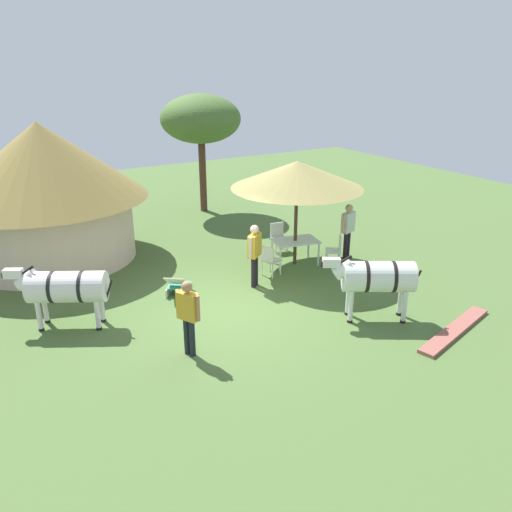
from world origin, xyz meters
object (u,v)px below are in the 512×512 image
Objects in this scene: patio_dining_table at (295,243)px; patio_chair_west_end at (269,259)px; shade_umbrella at (297,175)px; zebra_nearest_camera at (376,277)px; guest_behind_table at (348,226)px; striped_lounge_chair at (178,286)px; patio_chair_east_end at (336,249)px; thatched_hut at (45,186)px; guest_beside_umbrella at (255,250)px; acacia_tree_right_background at (201,119)px; zebra_by_umbrella at (65,287)px; patio_chair_near_lawn at (278,235)px; standing_watcher at (188,311)px.

patio_dining_table is 1.62× the size of patio_chair_west_end.
zebra_nearest_camera is at bearing -95.97° from shade_umbrella.
striped_lounge_chair is at bearing 159.97° from guest_behind_table.
striped_lounge_chair is 4.96m from zebra_nearest_camera.
guest_behind_table reaches higher than patio_chair_west_end.
patio_chair_east_end is at bearing 62.69° from patio_chair_west_end.
patio_chair_west_end is at bearing -42.82° from thatched_hut.
guest_beside_umbrella is 3.44m from guest_behind_table.
zebra_by_umbrella is at bearing -133.52° from acacia_tree_right_background.
thatched_hut is 9.75m from zebra_nearest_camera.
patio_chair_near_lawn is 4.99m from zebra_nearest_camera.
guest_behind_table is 6.80m from standing_watcher.
zebra_by_umbrella is (-6.74, -1.67, 0.44)m from patio_chair_near_lawn.
guest_beside_umbrella is 1.04× the size of standing_watcher.
acacia_tree_right_background is at bearing -80.97° from patio_chair_near_lawn.
patio_chair_west_end is 2.13m from patio_chair_east_end.
patio_dining_table is at bearing 95.14° from standing_watcher.
shade_umbrella is 1.84× the size of zebra_nearest_camera.
shade_umbrella is 2.28× the size of standing_watcher.
standing_watcher reaches higher than striped_lounge_chair.
guest_behind_table is 3.86m from zebra_nearest_camera.
standing_watcher is (-5.67, -2.29, 0.47)m from patio_chair_east_end.
zebra_nearest_camera reaches higher than striped_lounge_chair.
shade_umbrella is at bearing 90.00° from patio_chair_east_end.
guest_behind_table is 5.46m from striped_lounge_chair.
guest_beside_umbrella is at bearing -81.14° from patio_chair_west_end.
zebra_by_umbrella is at bearing -137.73° from striped_lounge_chair.
acacia_tree_right_background is (1.98, 7.33, 2.54)m from guest_beside_umbrella.
patio_chair_east_end is (0.97, -0.70, -0.13)m from patio_dining_table.
shade_umbrella is 2.19× the size of guest_behind_table.
patio_chair_west_end is at bearing -8.14° from guest_beside_umbrella.
guest_behind_table is at bearing 0.63° from zebra_nearest_camera.
patio_chair_near_lawn is at bearing 103.21° from standing_watcher.
guest_beside_umbrella is (-2.80, -0.05, 0.51)m from patio_chair_east_end.
shade_umbrella is 2.47m from patio_chair_near_lawn.
zebra_nearest_camera is (-0.57, -4.93, 0.53)m from patio_chair_near_lawn.
acacia_tree_right_background is at bearing 28.68° from zebra_nearest_camera.
zebra_nearest_camera is at bearing -93.01° from acacia_tree_right_background.
shade_umbrella is 4.15× the size of patio_chair_east_end.
standing_watcher is at bearing -147.54° from patio_dining_table.
striped_lounge_chair is (2.21, -4.36, -1.98)m from thatched_hut.
guest_beside_umbrella is 1.00× the size of guest_behind_table.
standing_watcher is at bearing -71.14° from striped_lounge_chair.
standing_watcher is (-4.88, -4.17, 0.47)m from patio_chair_near_lawn.
zebra_by_umbrella is (-8.16, -0.04, -0.06)m from guest_behind_table.
zebra_nearest_camera is at bearing 92.08° from patio_chair_near_lawn.
standing_watcher is at bearing 147.76° from patio_chair_east_end.
patio_dining_table is at bearing -13.50° from guest_beside_umbrella.
guest_beside_umbrella is (-2.01, -1.94, 0.51)m from patio_chair_near_lawn.
patio_chair_east_end is (0.79, -1.89, 0.00)m from patio_chair_near_lawn.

